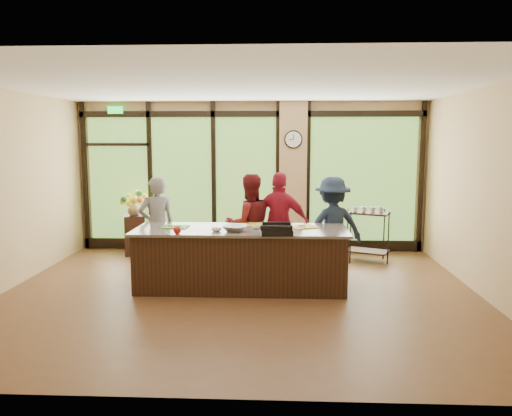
# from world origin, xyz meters

# --- Properties ---
(floor) EXTENTS (7.00, 7.00, 0.00)m
(floor) POSITION_xyz_m (0.00, 0.00, 0.00)
(floor) COLOR brown
(floor) RESTS_ON ground
(ceiling) EXTENTS (7.00, 7.00, 0.00)m
(ceiling) POSITION_xyz_m (0.00, 0.00, 3.00)
(ceiling) COLOR white
(ceiling) RESTS_ON back_wall
(back_wall) EXTENTS (7.00, 0.00, 7.00)m
(back_wall) POSITION_xyz_m (0.00, 3.00, 1.50)
(back_wall) COLOR tan
(back_wall) RESTS_ON floor
(left_wall) EXTENTS (0.00, 6.00, 6.00)m
(left_wall) POSITION_xyz_m (-3.50, 0.00, 1.50)
(left_wall) COLOR tan
(left_wall) RESTS_ON floor
(right_wall) EXTENTS (0.00, 6.00, 6.00)m
(right_wall) POSITION_xyz_m (3.50, 0.00, 1.50)
(right_wall) COLOR tan
(right_wall) RESTS_ON floor
(window_wall) EXTENTS (6.90, 0.12, 3.00)m
(window_wall) POSITION_xyz_m (0.16, 2.95, 1.39)
(window_wall) COLOR tan
(window_wall) RESTS_ON floor
(island_base) EXTENTS (3.10, 1.00, 0.88)m
(island_base) POSITION_xyz_m (0.00, 0.30, 0.44)
(island_base) COLOR black
(island_base) RESTS_ON floor
(countertop) EXTENTS (3.20, 1.10, 0.04)m
(countertop) POSITION_xyz_m (0.00, 0.30, 0.90)
(countertop) COLOR slate
(countertop) RESTS_ON island_base
(wall_clock) EXTENTS (0.36, 0.04, 0.36)m
(wall_clock) POSITION_xyz_m (0.85, 2.87, 2.25)
(wall_clock) COLOR black
(wall_clock) RESTS_ON window_wall
(cook_left) EXTENTS (0.71, 0.61, 1.65)m
(cook_left) POSITION_xyz_m (-1.45, 1.00, 0.83)
(cook_left) COLOR slate
(cook_left) RESTS_ON floor
(cook_midleft) EXTENTS (0.99, 0.88, 1.69)m
(cook_midleft) POSITION_xyz_m (0.08, 1.08, 0.84)
(cook_midleft) COLOR maroon
(cook_midleft) RESTS_ON floor
(cook_midright) EXTENTS (1.08, 0.68, 1.72)m
(cook_midright) POSITION_xyz_m (0.59, 1.14, 0.86)
(cook_midright) COLOR #A21830
(cook_midright) RESTS_ON floor
(cook_right) EXTENTS (1.19, 0.88, 1.65)m
(cook_right) POSITION_xyz_m (1.45, 1.07, 0.82)
(cook_right) COLOR #1B263C
(cook_right) RESTS_ON floor
(roasting_pan) EXTENTS (0.47, 0.38, 0.08)m
(roasting_pan) POSITION_xyz_m (0.54, -0.13, 0.96)
(roasting_pan) COLOR black
(roasting_pan) RESTS_ON countertop
(mixing_bowl) EXTENTS (0.45, 0.45, 0.09)m
(mixing_bowl) POSITION_xyz_m (-0.07, 0.08, 0.96)
(mixing_bowl) COLOR silver
(mixing_bowl) RESTS_ON countertop
(cutting_board_left) EXTENTS (0.43, 0.33, 0.01)m
(cutting_board_left) POSITION_xyz_m (-1.02, 0.37, 0.93)
(cutting_board_left) COLOR #458831
(cutting_board_left) RESTS_ON countertop
(cutting_board_center) EXTENTS (0.43, 0.36, 0.01)m
(cutting_board_center) POSITION_xyz_m (0.15, 0.64, 0.93)
(cutting_board_center) COLOR gold
(cutting_board_center) RESTS_ON countertop
(cutting_board_right) EXTENTS (0.51, 0.45, 0.01)m
(cutting_board_right) POSITION_xyz_m (0.95, 0.46, 0.93)
(cutting_board_right) COLOR gold
(cutting_board_right) RESTS_ON countertop
(prep_bowl_near) EXTENTS (0.15, 0.15, 0.05)m
(prep_bowl_near) POSITION_xyz_m (-0.34, 0.06, 0.94)
(prep_bowl_near) COLOR silver
(prep_bowl_near) RESTS_ON countertop
(prep_bowl_mid) EXTENTS (0.15, 0.15, 0.04)m
(prep_bowl_mid) POSITION_xyz_m (0.22, 0.28, 0.94)
(prep_bowl_mid) COLOR silver
(prep_bowl_mid) RESTS_ON countertop
(prep_bowl_far) EXTENTS (0.18, 0.18, 0.03)m
(prep_bowl_far) POSITION_xyz_m (0.52, 0.53, 0.94)
(prep_bowl_far) COLOR silver
(prep_bowl_far) RESTS_ON countertop
(red_ramekin) EXTENTS (0.12, 0.12, 0.09)m
(red_ramekin) POSITION_xyz_m (-0.87, -0.16, 0.96)
(red_ramekin) COLOR red
(red_ramekin) RESTS_ON countertop
(flower_stand) EXTENTS (0.48, 0.48, 0.78)m
(flower_stand) POSITION_xyz_m (-2.25, 2.43, 0.39)
(flower_stand) COLOR black
(flower_stand) RESTS_ON floor
(flower_vase) EXTENTS (0.33, 0.33, 0.29)m
(flower_vase) POSITION_xyz_m (-2.25, 2.43, 0.93)
(flower_vase) COLOR olive
(flower_vase) RESTS_ON flower_stand
(bar_cart) EXTENTS (0.86, 0.69, 1.02)m
(bar_cart) POSITION_xyz_m (2.22, 2.08, 0.61)
(bar_cart) COLOR black
(bar_cart) RESTS_ON floor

